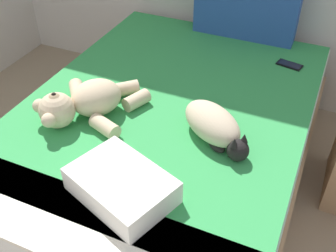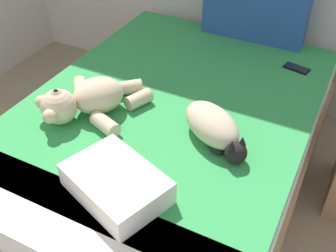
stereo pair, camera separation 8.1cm
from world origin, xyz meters
name	(u,v)px [view 2 (the right image)]	position (x,y,z in m)	size (l,w,h in m)	color
bed	(170,142)	(1.79, 2.70, 0.27)	(1.48, 2.04, 0.55)	#9E7A56
patterned_cushion	(256,5)	(1.93, 3.62, 0.77)	(0.67, 0.14, 0.44)	#264C99
cat	(214,127)	(2.10, 2.53, 0.62)	(0.40, 0.40, 0.15)	#C6B293
teddy_bear	(88,100)	(1.46, 2.43, 0.63)	(0.46, 0.56, 0.19)	beige
cell_phone	(297,68)	(2.30, 3.34, 0.55)	(0.16, 0.10, 0.01)	black
throw_pillow	(116,184)	(1.88, 2.04, 0.60)	(0.40, 0.28, 0.11)	white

